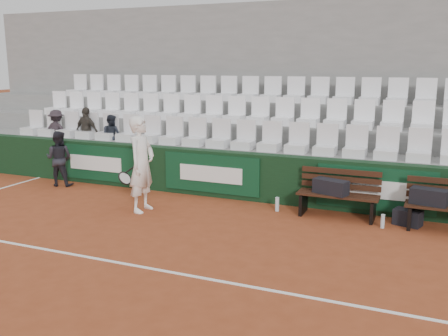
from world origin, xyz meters
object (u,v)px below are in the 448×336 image
Objects in this scene: sports_bag_left at (331,187)px; sports_bag_right at (429,197)px; tennis_player at (142,164)px; spectator_c at (111,118)px; sports_bag_ground at (408,217)px; spectator_a at (56,114)px; water_bottle_far at (383,221)px; spectator_b at (86,114)px; bench_left at (337,206)px; ball_kid at (59,159)px; water_bottle_near at (277,204)px.

sports_bag_right reaches higher than sports_bag_left.
sports_bag_right is 5.27m from tennis_player.
tennis_player is 3.09m from spectator_c.
sports_bag_ground is 8.91m from spectator_a.
spectator_c is at bearing 136.12° from tennis_player.
water_bottle_far is 7.65m from spectator_b.
water_bottle_far is 6.92m from spectator_c.
sports_bag_right is 0.54× the size of spectator_a.
sports_bag_ground is (1.25, 0.01, -0.08)m from bench_left.
sports_bag_ground is 7.77m from ball_kid.
sports_bag_ground is (1.39, 0.06, -0.44)m from sports_bag_left.
spectator_b is at bearing 172.50° from sports_bag_ground.
ball_kid is (-7.36, 0.27, 0.53)m from water_bottle_far.
sports_bag_left is at bearing 16.41° from tennis_player.
tennis_player is at bearing -157.62° from water_bottle_near.
sports_bag_ground is at bearing 179.52° from spectator_b.
ball_kid is (-6.37, -0.01, 0.06)m from sports_bag_left.
sports_bag_left reaches higher than bench_left.
water_bottle_far is (-0.40, -0.34, -0.02)m from sports_bag_ground.
tennis_player is at bearing -163.50° from bench_left.
sports_bag_left is 5.83m from spectator_c.
sports_bag_left is at bearing 172.42° from spectator_c.
sports_bag_left is at bearing 178.22° from sports_bag_right.
tennis_player is at bearing -167.47° from sports_bag_ground.
spectator_b reaches higher than sports_bag_right.
sports_bag_ground is 0.42× the size of spectator_a.
spectator_b reaches higher than spectator_c.
ball_kid is (-6.50, -0.06, 0.43)m from bench_left.
sports_bag_left reaches higher than water_bottle_far.
spectator_c reaches higher than sports_bag_right.
tennis_player is at bearing 146.40° from ball_kid.
spectator_b is at bearing 172.02° from sports_bag_right.
sports_bag_left is at bearing 164.04° from spectator_a.
spectator_c is (-4.62, 1.10, 1.39)m from water_bottle_near.
water_bottle_near is at bearing 172.41° from water_bottle_far.
sports_bag_left is 3.62m from tennis_player.
water_bottle_near is at bearing -179.12° from sports_bag_left.
ball_kid is (-7.76, -0.07, 0.51)m from sports_bag_ground.
sports_bag_right is 0.32× the size of tennis_player.
ball_kid is 1.73m from spectator_a.
sports_bag_left is 1.12m from water_bottle_near.
water_bottle_near is 4.95m from spectator_c.
sports_bag_left is 1.36× the size of sports_bag_ground.
spectator_a is (-3.89, 2.10, 0.63)m from tennis_player.
spectator_c is (-7.03, 1.02, 1.39)m from sports_bag_ground.
sports_bag_left is (-0.13, -0.05, 0.36)m from bench_left.
spectator_a reaches higher than tennis_player.
sports_bag_ground reaches higher than water_bottle_far.
sports_bag_left is 0.60× the size of spectator_c.
sports_bag_right is at bearing -3.57° from bench_left.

